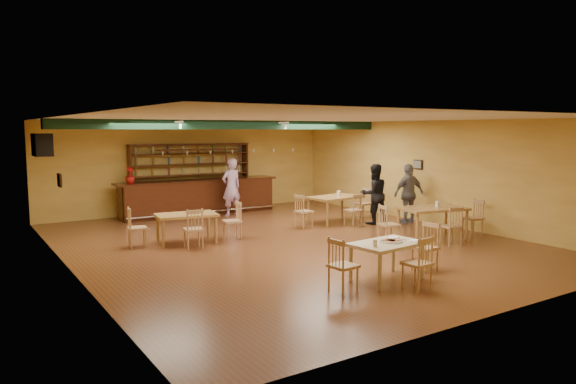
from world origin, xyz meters
TOP-DOWN VIEW (x-y plane):
  - floor at (0.00, 0.00)m, footprint 12.00×12.00m
  - ceiling_beam at (0.00, 2.80)m, footprint 10.00×0.30m
  - track_rail_left at (-1.80, 3.40)m, footprint 0.05×2.50m
  - track_rail_right at (1.40, 3.40)m, footprint 0.05×2.50m
  - ac_unit at (-4.80, 4.20)m, footprint 0.34×0.70m
  - picture_left at (-4.97, 1.00)m, footprint 0.04×0.34m
  - picture_right at (4.97, 0.50)m, footprint 0.04×0.34m
  - bar_counter at (-0.11, 5.15)m, footprint 5.33×0.85m
  - back_bar_hutch at (-0.11, 5.78)m, footprint 4.12×0.40m
  - poinsettia at (-2.32, 5.15)m, footprint 0.36×0.36m
  - dining_table_a at (-2.11, 1.26)m, footprint 1.54×1.06m
  - dining_table_b at (2.67, 1.56)m, footprint 1.68×1.14m
  - dining_table_d at (3.24, -1.67)m, footprint 1.78×1.28m
  - near_table at (-0.27, -3.78)m, footprint 1.40×0.98m
  - pizza_tray at (-0.18, -3.78)m, footprint 0.43×0.43m
  - parmesan_shaker at (-0.70, -3.92)m, footprint 0.08×0.08m
  - napkin_stack at (0.06, -3.59)m, footprint 0.21×0.16m
  - pizza_server at (-0.04, -3.73)m, footprint 0.31×0.27m
  - side_plate at (0.24, -3.97)m, footprint 0.24×0.24m
  - patron_bar at (0.65, 4.33)m, footprint 0.71×0.50m
  - patron_right_a at (3.47, 0.76)m, footprint 0.97×0.83m
  - patron_right_b at (4.44, 0.33)m, footprint 1.06×0.53m

SIDE VIEW (x-z plane):
  - floor at x=0.00m, z-range 0.00..0.00m
  - near_table at x=-0.27m, z-range 0.00..0.71m
  - dining_table_a at x=-2.11m, z-range 0.00..0.71m
  - dining_table_b at x=2.67m, z-range 0.00..0.79m
  - dining_table_d at x=3.24m, z-range 0.00..0.81m
  - bar_counter at x=-0.11m, z-range 0.00..1.13m
  - side_plate at x=0.24m, z-range 0.71..0.72m
  - pizza_tray at x=-0.18m, z-range 0.71..0.72m
  - napkin_stack at x=0.06m, z-range 0.71..0.74m
  - pizza_server at x=-0.04m, z-range 0.72..0.73m
  - parmesan_shaker at x=-0.70m, z-range 0.71..0.82m
  - patron_right_b at x=4.44m, z-range 0.00..1.75m
  - patron_right_a at x=3.47m, z-range 0.00..1.75m
  - patron_bar at x=0.65m, z-range 0.00..1.83m
  - back_bar_hutch at x=-0.11m, z-range 0.00..2.28m
  - poinsettia at x=-2.32m, z-range 1.13..1.63m
  - picture_left at x=-4.97m, z-range 1.56..1.84m
  - picture_right at x=4.97m, z-range 1.56..1.84m
  - ac_unit at x=-4.80m, z-range 2.11..2.59m
  - ceiling_beam at x=0.00m, z-range 2.75..3.00m
  - track_rail_left at x=-1.80m, z-range 2.92..2.96m
  - track_rail_right at x=1.40m, z-range 2.92..2.96m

